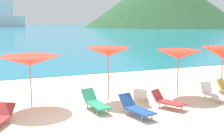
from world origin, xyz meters
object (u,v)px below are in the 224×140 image
Objects in this scene: umbrella_5 at (108,52)px; lounge_chair_10 at (140,94)px; umbrella_4 at (30,61)px; lounge_chair_7 at (95,102)px; lounge_chair_9 at (214,94)px; lounge_chair_3 at (136,107)px; umbrella_6 at (179,54)px; umbrella_7 at (223,53)px; lounge_chair_5 at (167,101)px.

umbrella_5 reaches higher than lounge_chair_10.
umbrella_4 is 2.92m from lounge_chair_7.
umbrella_4 is 1.60× the size of lounge_chair_9.
lounge_chair_3 is 1.01× the size of lounge_chair_10.
umbrella_6 is 2.83m from umbrella_7.
umbrella_6 is 2.25m from lounge_chair_9.
lounge_chair_9 is (2.52, 0.29, -0.04)m from lounge_chair_5.
lounge_chair_9 is at bearing -22.78° from umbrella_5.
lounge_chair_3 is at bearing -159.28° from umbrella_7.
umbrella_6 is 1.21× the size of lounge_chair_7.
lounge_chair_9 is at bearing -171.14° from lounge_chair_10.
umbrella_7 is 1.33× the size of lounge_chair_7.
umbrella_6 reaches higher than lounge_chair_9.
lounge_chair_9 is at bearing -11.86° from lounge_chair_7.
umbrella_7 is (5.90, -0.22, -0.24)m from umbrella_5.
umbrella_5 reaches higher than lounge_chair_5.
umbrella_4 is at bearing 178.49° from umbrella_7.
umbrella_7 is 6.38m from lounge_chair_3.
lounge_chair_9 is (4.14, -1.74, -1.77)m from umbrella_5.
umbrella_5 is 1.38× the size of lounge_chair_3.
lounge_chair_10 is (-4.78, -0.55, -1.48)m from umbrella_7.
umbrella_6 is at bearing -147.23° from lounge_chair_10.
lounge_chair_3 is (0.09, -2.42, -1.72)m from umbrella_5.
lounge_chair_9 is at bearing -13.51° from umbrella_4.
lounge_chair_10 is (2.12, 0.45, -0.01)m from lounge_chair_7.
umbrella_6 is 2.59m from lounge_chair_5.
umbrella_7 is 1.41× the size of lounge_chair_10.
umbrella_5 is 1.31× the size of lounge_chair_7.
umbrella_6 is 0.91× the size of umbrella_7.
umbrella_5 reaches higher than lounge_chair_7.
lounge_chair_9 is 3.18m from lounge_chair_10.
umbrella_4 reaches higher than lounge_chair_3.
lounge_chair_5 is 2.75m from lounge_chair_7.
lounge_chair_7 is at bearing 176.92° from lounge_chair_9.
umbrella_4 is 1.53× the size of lounge_chair_3.
lounge_chair_5 is at bearing -170.82° from lounge_chair_9.
umbrella_6 reaches higher than umbrella_4.
lounge_chair_7 is at bearing -29.77° from umbrella_4.
lounge_chair_3 is 4.11m from lounge_chair_9.
umbrella_6 reaches higher than lounge_chair_7.
umbrella_5 is 2.34m from lounge_chair_7.
umbrella_5 is 1.61× the size of lounge_chair_5.
umbrella_7 is at bearing 6.87° from umbrella_6.
umbrella_4 reaches higher than lounge_chair_5.
umbrella_4 is at bearing 16.04° from lounge_chair_10.
umbrella_7 is 2.78m from lounge_chair_9.
lounge_chair_5 is at bearing 138.72° from lounge_chair_10.
umbrella_5 is at bearing 100.62° from lounge_chair_5.
umbrella_5 is 2.97m from lounge_chair_3.
lounge_chair_3 reaches higher than lounge_chair_5.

